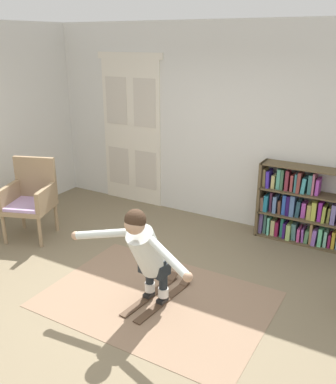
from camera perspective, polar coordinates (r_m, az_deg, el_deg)
The scene contains 8 objects.
ground_plane at distance 4.71m, azimuth -6.03°, elevation -14.36°, with size 7.20×7.20×0.00m, color #786A50.
back_wall at distance 6.28m, azimuth 7.67°, elevation 8.83°, with size 6.00×0.10×2.90m, color silver.
double_door at distance 7.04m, azimuth -4.93°, elevation 8.31°, with size 1.22×0.05×2.45m.
rug at distance 4.70m, azimuth -1.55°, elevation -14.24°, with size 2.37×1.66×0.01m, color #8B6E56.
bookshelf at distance 5.99m, azimuth 18.49°, elevation -2.46°, with size 1.50×0.30×1.07m.
wicker_chair at distance 6.17m, azimuth -18.03°, elevation -0.60°, with size 0.77×0.77×1.10m.
skis_pair at distance 4.71m, azimuth -1.30°, elevation -13.88°, with size 0.36×0.96×0.07m.
person_skier at distance 4.24m, azimuth -3.09°, elevation -7.84°, with size 1.46×0.67×1.08m.
Camera 1 is at (2.36, -3.10, 2.65)m, focal length 39.55 mm.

